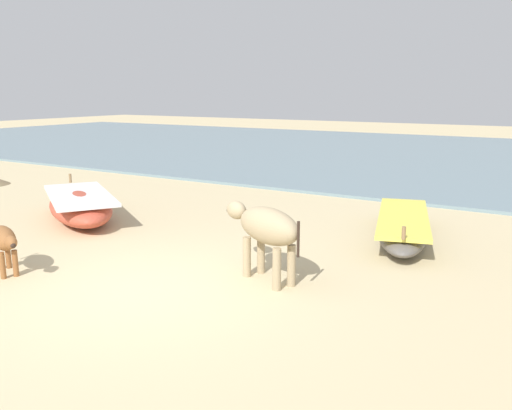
{
  "coord_description": "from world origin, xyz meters",
  "views": [
    {
      "loc": [
        4.81,
        -5.01,
        2.63
      ],
      "look_at": [
        -0.06,
        3.07,
        0.6
      ],
      "focal_mm": 37.28,
      "sensor_mm": 36.0,
      "label": 1
    }
  ],
  "objects": [
    {
      "name": "ground",
      "position": [
        0.0,
        0.0,
        0.0
      ],
      "size": [
        80.0,
        80.0,
        0.0
      ],
      "primitive_type": "plane",
      "color": "#CCB789"
    },
    {
      "name": "fishing_boat_0",
      "position": [
        -3.84,
        2.29,
        0.31
      ],
      "size": [
        3.26,
        2.7,
        0.77
      ],
      "rotation": [
        0.0,
        0.0,
        2.56
      ],
      "color": "#B74733",
      "rests_on": "ground"
    },
    {
      "name": "fishing_boat_4",
      "position": [
        2.29,
        4.32,
        0.24
      ],
      "size": [
        1.81,
        3.62,
        0.63
      ],
      "rotation": [
        0.0,
        0.0,
        4.99
      ],
      "color": "#5B5651",
      "rests_on": "ground"
    },
    {
      "name": "calf_far_brown",
      "position": [
        -2.15,
        -0.55,
        0.51
      ],
      "size": [
        1.06,
        0.61,
        0.71
      ],
      "rotation": [
        0.0,
        0.0,
        5.89
      ],
      "color": "brown",
      "rests_on": "ground"
    },
    {
      "name": "sea_water",
      "position": [
        0.0,
        17.34,
        0.04
      ],
      "size": [
        60.0,
        20.0,
        0.08
      ],
      "primitive_type": "cube",
      "color": "slate",
      "rests_on": "ground"
    },
    {
      "name": "cow_adult_dun",
      "position": [
        1.23,
        1.19,
        0.76
      ],
      "size": [
        1.58,
        0.91,
        1.06
      ],
      "rotation": [
        0.0,
        0.0,
        2.76
      ],
      "color": "tan",
      "rests_on": "ground"
    }
  ]
}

